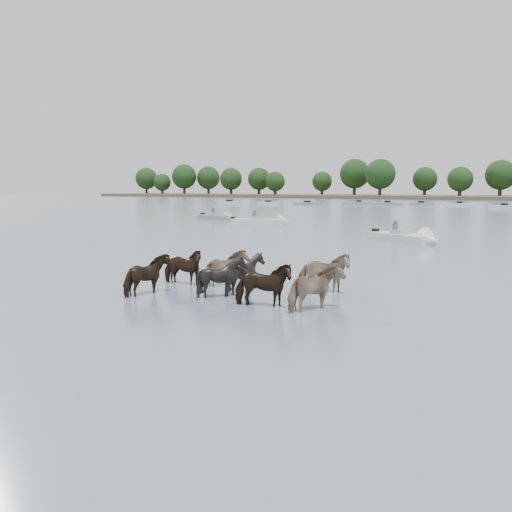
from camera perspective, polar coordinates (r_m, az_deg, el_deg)
The scene contains 8 objects.
ground at distance 17.91m, azimuth -6.39°, elevation -3.42°, with size 400.00×400.00×0.00m, color #4D5E70.
shoreline at distance 182.76m, azimuth 5.15°, elevation 6.29°, with size 160.00×30.00×1.00m, color #4C4233.
pony_herd at distance 16.64m, azimuth -1.78°, elevation -2.26°, with size 7.13×4.66×1.43m.
motorboat_a at distance 48.91m, azimuth 1.10°, elevation 3.61°, with size 5.44×3.25×1.92m.
motorboat_b at distance 33.94m, azimuth 15.90°, elevation 1.75°, with size 5.17×3.71×1.92m.
motorboat_f at distance 55.58m, azimuth -3.69°, elevation 4.02°, with size 5.13×2.69×1.92m.
distant_flotilla at distance 96.07m, azimuth 25.01°, elevation 4.71°, with size 104.13×27.30×0.93m.
treeline at distance 182.22m, azimuth 4.21°, elevation 8.20°, with size 145.65×17.87×12.35m.
Camera 1 is at (10.80, -13.90, 3.28)m, focal length 38.16 mm.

